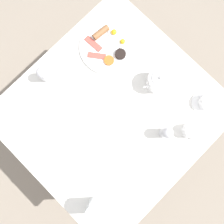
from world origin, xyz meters
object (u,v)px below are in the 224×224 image
object	(u,v)px
creamer_jug	(191,131)
napkin_folded	(57,129)
teapot_near	(159,80)
teacup_with_saucer_left	(208,102)
breakfast_plate	(108,46)
pepper_grinder	(166,133)
knife_by_plate	(73,92)
fork_by_plate	(129,164)
water_glass_tall	(95,210)
salt_grinder	(43,74)

from	to	relation	value
creamer_jug	napkin_folded	size ratio (longest dim) A/B	0.71
teapot_near	napkin_folded	xyz separation A→B (m)	(-0.19, -0.51, -0.04)
teacup_with_saucer_left	napkin_folded	size ratio (longest dim) A/B	1.06
breakfast_plate	teacup_with_saucer_left	size ratio (longest dim) A/B	2.10
pepper_grinder	knife_by_plate	distance (m)	0.49
teacup_with_saucer_left	teapot_near	bearing A→B (deg)	-158.07
creamer_jug	napkin_folded	bearing A→B (deg)	-136.11
napkin_folded	fork_by_plate	xyz separation A→B (m)	(0.37, 0.13, -0.00)
pepper_grinder	breakfast_plate	bearing A→B (deg)	166.43
water_glass_tall	knife_by_plate	bearing A→B (deg)	147.16
napkin_folded	knife_by_plate	distance (m)	0.20
water_glass_tall	teacup_with_saucer_left	bearing A→B (deg)	86.95
teacup_with_saucer_left	breakfast_plate	bearing A→B (deg)	-166.20
pepper_grinder	knife_by_plate	bearing A→B (deg)	-159.79
teacup_with_saucer_left	knife_by_plate	bearing A→B (deg)	-139.92
water_glass_tall	fork_by_plate	distance (m)	0.26
breakfast_plate	fork_by_plate	distance (m)	0.59
napkin_folded	knife_by_plate	size ratio (longest dim) A/B	0.70
teacup_with_saucer_left	creamer_jug	size ratio (longest dim) A/B	1.50
teapot_near	water_glass_tall	world-z (taller)	water_glass_tall
salt_grinder	knife_by_plate	size ratio (longest dim) A/B	0.59
knife_by_plate	water_glass_tall	bearing A→B (deg)	-32.84
knife_by_plate	creamer_jug	bearing A→B (deg)	25.88
breakfast_plate	fork_by_plate	size ratio (longest dim) A/B	2.04
fork_by_plate	napkin_folded	bearing A→B (deg)	-160.54
creamer_jug	knife_by_plate	size ratio (longest dim) A/B	0.50
creamer_jug	knife_by_plate	world-z (taller)	creamer_jug
breakfast_plate	pepper_grinder	bearing A→B (deg)	-13.57
napkin_folded	water_glass_tall	bearing A→B (deg)	-16.50
teacup_with_saucer_left	creamer_jug	world-z (taller)	creamer_jug
teacup_with_saucer_left	fork_by_plate	size ratio (longest dim) A/B	0.97
water_glass_tall	creamer_jug	distance (m)	0.57
creamer_jug	napkin_folded	xyz separation A→B (m)	(-0.46, -0.45, -0.03)
creamer_jug	pepper_grinder	world-z (taller)	pepper_grinder
teacup_with_saucer_left	water_glass_tall	bearing A→B (deg)	-93.05
teacup_with_saucer_left	napkin_folded	world-z (taller)	teacup_with_saucer_left
breakfast_plate	fork_by_plate	bearing A→B (deg)	-35.64
creamer_jug	fork_by_plate	xyz separation A→B (m)	(-0.10, -0.32, -0.03)
water_glass_tall	creamer_jug	bearing A→B (deg)	82.58
pepper_grinder	salt_grinder	xyz separation A→B (m)	(-0.61, -0.21, 0.00)
breakfast_plate	teapot_near	size ratio (longest dim) A/B	1.55
breakfast_plate	water_glass_tall	bearing A→B (deg)	-49.31
breakfast_plate	knife_by_plate	bearing A→B (deg)	-81.75
teacup_with_saucer_left	creamer_jug	distance (m)	0.17
breakfast_plate	teacup_with_saucer_left	xyz separation A→B (m)	(0.55, 0.13, 0.02)
breakfast_plate	teacup_with_saucer_left	distance (m)	0.56
water_glass_tall	napkin_folded	xyz separation A→B (m)	(-0.39, 0.12, -0.07)
creamer_jug	fork_by_plate	bearing A→B (deg)	-107.27
pepper_grinder	water_glass_tall	bearing A→B (deg)	-89.23
teapot_near	knife_by_plate	distance (m)	0.42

